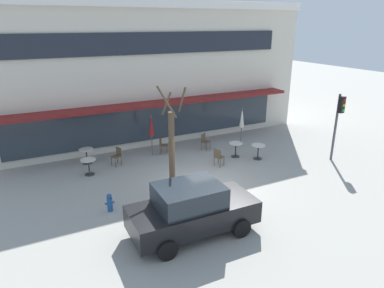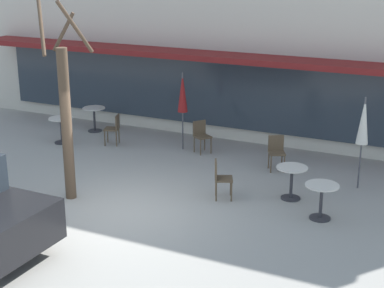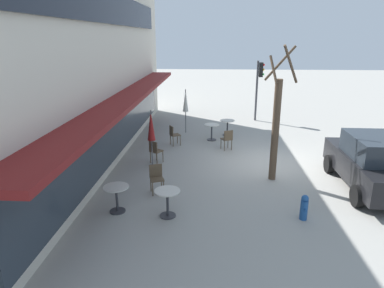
{
  "view_description": "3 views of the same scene",
  "coord_description": "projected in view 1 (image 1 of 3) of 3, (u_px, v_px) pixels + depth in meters",
  "views": [
    {
      "loc": [
        -6.47,
        -11.46,
        6.63
      ],
      "look_at": [
        0.73,
        2.78,
        0.96
      ],
      "focal_mm": 32.0,
      "sensor_mm": 36.0,
      "label": 1
    },
    {
      "loc": [
        6.41,
        -9.63,
        5.2
      ],
      "look_at": [
        0.41,
        2.79,
        0.81
      ],
      "focal_mm": 55.0,
      "sensor_mm": 36.0,
      "label": 2
    },
    {
      "loc": [
        -12.43,
        2.38,
        4.66
      ],
      "look_at": [
        -0.42,
        3.11,
        0.88
      ],
      "focal_mm": 32.0,
      "sensor_mm": 36.0,
      "label": 3
    }
  ],
  "objects": [
    {
      "name": "building_facade",
      "position": [
        131.0,
        68.0,
        21.68
      ],
      "size": [
        19.47,
        9.1,
        7.82
      ],
      "color": "beige",
      "rests_on": "ground"
    },
    {
      "name": "cafe_table_by_tree",
      "position": [
        86.0,
        154.0,
        16.91
      ],
      "size": [
        0.7,
        0.7,
        0.76
      ],
      "color": "#333338",
      "rests_on": "ground"
    },
    {
      "name": "street_tree",
      "position": [
        172.0,
        148.0,
        13.6
      ],
      "size": [
        1.14,
        0.99,
        4.45
      ],
      "color": "brown",
      "rests_on": "ground"
    },
    {
      "name": "parked_sedan",
      "position": [
        192.0,
        209.0,
        11.16
      ],
      "size": [
        4.22,
        2.06,
        1.76
      ],
      "color": "black",
      "rests_on": "ground"
    },
    {
      "name": "cafe_chair_1",
      "position": [
        117.0,
        155.0,
        16.71
      ],
      "size": [
        0.51,
        0.51,
        0.89
      ],
      "color": "brown",
      "rests_on": "ground"
    },
    {
      "name": "cafe_table_near_wall",
      "position": [
        258.0,
        149.0,
        17.48
      ],
      "size": [
        0.7,
        0.7,
        0.76
      ],
      "color": "#333338",
      "rests_on": "ground"
    },
    {
      "name": "cafe_table_mid_patio",
      "position": [
        89.0,
        164.0,
        15.63
      ],
      "size": [
        0.7,
        0.7,
        0.76
      ],
      "color": "#333338",
      "rests_on": "ground"
    },
    {
      "name": "cafe_chair_0",
      "position": [
        162.0,
        144.0,
        18.19
      ],
      "size": [
        0.55,
        0.55,
        0.89
      ],
      "color": "brown",
      "rests_on": "ground"
    },
    {
      "name": "cafe_chair_3",
      "position": [
        205.0,
        140.0,
        18.79
      ],
      "size": [
        0.54,
        0.54,
        0.89
      ],
      "color": "brown",
      "rests_on": "ground"
    },
    {
      "name": "ground_plane",
      "position": [
        206.0,
        187.0,
        14.61
      ],
      "size": [
        80.0,
        80.0,
        0.0
      ],
      "primitive_type": "plane",
      "color": "#9E9B93"
    },
    {
      "name": "cafe_table_streetside",
      "position": [
        236.0,
        147.0,
        17.75
      ],
      "size": [
        0.7,
        0.7,
        0.76
      ],
      "color": "#333338",
      "rests_on": "ground"
    },
    {
      "name": "cafe_chair_2",
      "position": [
        218.0,
        156.0,
        16.57
      ],
      "size": [
        0.53,
        0.53,
        0.89
      ],
      "color": "brown",
      "rests_on": "ground"
    },
    {
      "name": "traffic_light_pole",
      "position": [
        339.0,
        117.0,
        16.74
      ],
      "size": [
        0.26,
        0.44,
        3.4
      ],
      "color": "#47474C",
      "rests_on": "ground"
    },
    {
      "name": "patio_umbrella_green_folded",
      "position": [
        151.0,
        126.0,
        17.58
      ],
      "size": [
        0.28,
        0.28,
        2.2
      ],
      "color": "#4C4C51",
      "rests_on": "ground"
    },
    {
      "name": "patio_umbrella_cream_folded",
      "position": [
        242.0,
        118.0,
        19.02
      ],
      "size": [
        0.28,
        0.28,
        2.2
      ],
      "color": "#4C4C51",
      "rests_on": "ground"
    },
    {
      "name": "fire_hydrant",
      "position": [
        110.0,
        202.0,
        12.65
      ],
      "size": [
        0.36,
        0.2,
        0.71
      ],
      "color": "#1E4C8C",
      "rests_on": "ground"
    }
  ]
}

